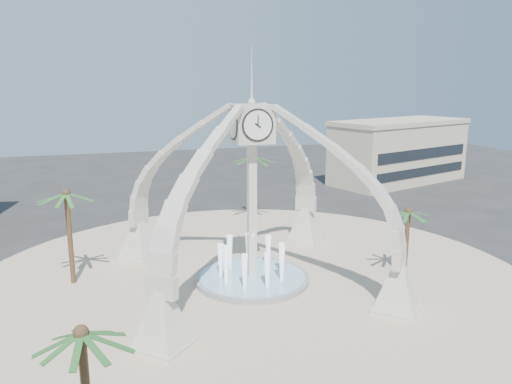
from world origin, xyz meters
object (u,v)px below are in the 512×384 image
object	(u,v)px
palm_east	(408,213)
palm_north	(254,158)
clock_tower	(252,191)
palm_west	(66,195)
fountain	(252,278)
palm_south	(81,335)

from	to	relation	value
palm_east	palm_north	size ratio (longest dim) A/B	0.74
clock_tower	palm_west	distance (m)	12.44
palm_east	fountain	bearing A→B (deg)	166.94
fountain	palm_south	distance (m)	18.65
clock_tower	palm_east	xyz separation A→B (m)	(10.71, -2.48, -1.70)
clock_tower	fountain	bearing A→B (deg)	90.00
clock_tower	palm_south	distance (m)	18.05
palm_west	palm_north	size ratio (longest dim) A/B	0.96
fountain	palm_north	bearing A→B (deg)	71.91
palm_east	palm_west	size ratio (longest dim) A/B	0.77
palm_north	palm_east	bearing A→B (deg)	-70.04
clock_tower	palm_south	bearing A→B (deg)	-126.44
palm_north	palm_west	bearing A→B (deg)	-147.05
palm_east	palm_west	world-z (taller)	palm_west
fountain	palm_east	xyz separation A→B (m)	(10.71, -2.48, 4.50)
fountain	palm_east	world-z (taller)	palm_east
palm_north	clock_tower	bearing A→B (deg)	-108.09
palm_west	palm_south	size ratio (longest dim) A/B	1.21
fountain	palm_west	xyz separation A→B (m)	(-11.95, 3.47, 6.04)
fountain	palm_south	xyz separation A→B (m)	(-10.69, -14.48, 4.87)
clock_tower	palm_north	xyz separation A→B (m)	(4.64, 14.22, 0.03)
palm_east	palm_south	distance (m)	24.54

